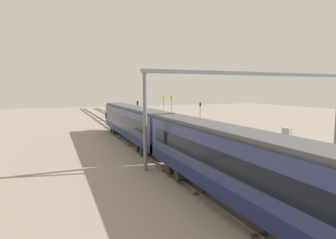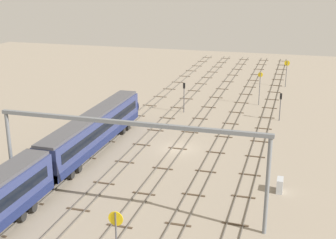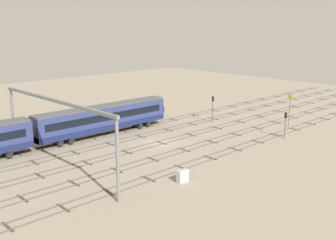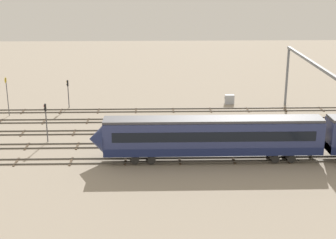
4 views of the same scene
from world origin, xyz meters
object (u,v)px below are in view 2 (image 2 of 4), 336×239
Objects in this scene: overhead_gantry at (128,142)px; speed_sign_near_foreground at (116,238)px; speed_sign_mid_trackside at (287,69)px; signal_light_trackside_departure at (280,103)px; signal_light_trackside_approach at (184,93)px; relay_cabinet at (280,185)px; speed_sign_far_trackside at (260,85)px.

speed_sign_near_foreground is (-10.21, -2.92, -3.14)m from overhead_gantry.
signal_light_trackside_departure is at bearing -179.63° from speed_sign_mid_trackside.
speed_sign_near_foreground is 1.24× the size of signal_light_trackside_approach.
overhead_gantry is 5.20× the size of signal_light_trackside_approach.
overhead_gantry is 35.47m from signal_light_trackside_departure.
speed_sign_near_foreground is 21.60m from relay_cabinet.
signal_light_trackside_departure is at bearing -11.43° from speed_sign_near_foreground.
overhead_gantry is 33.80m from signal_light_trackside_approach.
signal_light_trackside_approach is at bearing 8.16° from speed_sign_near_foreground.
speed_sign_far_trackside is (51.38, -4.89, -0.47)m from speed_sign_near_foreground.
relay_cabinet is (-24.67, -1.45, -2.09)m from signal_light_trackside_departure.
signal_light_trackside_approach reaches higher than relay_cabinet.
speed_sign_far_trackside is at bearing 165.80° from speed_sign_mid_trackside.
speed_sign_near_foreground is 66.73m from speed_sign_mid_trackside.
signal_light_trackside_departure is at bearing -153.98° from speed_sign_far_trackside.
speed_sign_near_foreground reaches higher than relay_cabinet.
relay_cabinet is (-47.42, -1.60, -2.78)m from speed_sign_mid_trackside.
speed_sign_far_trackside is 8.89m from signal_light_trackside_departure.
signal_light_trackside_departure reaches higher than relay_cabinet.
speed_sign_mid_trackside is at bearing 1.93° from relay_cabinet.
overhead_gantry reaches higher than speed_sign_near_foreground.
relay_cabinet is (18.75, -10.23, -3.27)m from speed_sign_near_foreground.
speed_sign_near_foreground is 51.62m from speed_sign_far_trackside.
relay_cabinet is at bearing -170.71° from speed_sign_far_trackside.
speed_sign_near_foreground is 1.41× the size of signal_light_trackside_departure.
speed_sign_far_trackside is (-14.79, 3.74, 0.02)m from speed_sign_mid_trackside.
speed_sign_far_trackside is at bearing -55.10° from signal_light_trackside_approach.
speed_sign_mid_trackside is at bearing -7.43° from speed_sign_near_foreground.
relay_cabinet is at bearing -146.46° from signal_light_trackside_approach.
signal_light_trackside_approach is at bearing 33.54° from relay_cabinet.
relay_cabinet is (-24.86, -16.48, -2.44)m from signal_light_trackside_approach.
overhead_gantry is 11.08m from speed_sign_near_foreground.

